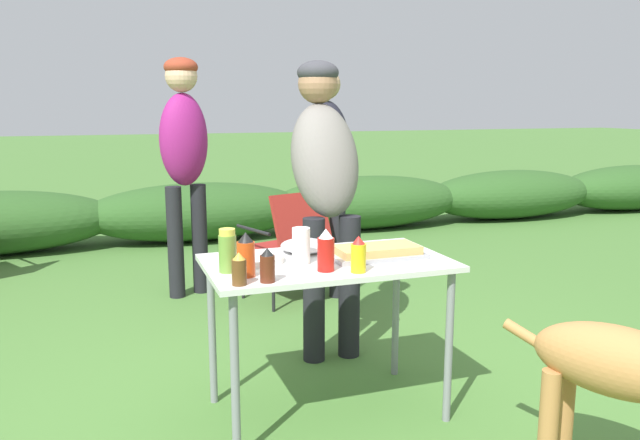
{
  "coord_description": "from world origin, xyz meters",
  "views": [
    {
      "loc": [
        -0.95,
        -2.59,
        1.44
      ],
      "look_at": [
        0.04,
        0.2,
        0.89
      ],
      "focal_mm": 35.0,
      "sensor_mm": 36.0,
      "label": 1
    }
  ],
  "objects_px": {
    "folding_table": "(327,276)",
    "mixing_bowl": "(304,246)",
    "plate_stack": "(257,259)",
    "mustard_bottle": "(358,255)",
    "paper_cup_stack": "(301,246)",
    "ketchup_bottle": "(326,251)",
    "standing_person_in_dark_puffer": "(325,162)",
    "standing_person_in_navy_coat": "(325,174)",
    "bbq_sauce_bottle": "(267,266)",
    "hot_sauce_bottle": "(246,256)",
    "dog": "(631,374)",
    "food_tray": "(377,252)",
    "relish_jar": "(228,251)",
    "camp_chair_near_hedge": "(288,241)",
    "beer_bottle": "(239,269)",
    "standing_person_in_gray_fleece": "(184,149)"
  },
  "relations": [
    {
      "from": "standing_person_in_gray_fleece",
      "to": "plate_stack",
      "type": "bearing_deg",
      "value": -108.59
    },
    {
      "from": "standing_person_in_navy_coat",
      "to": "standing_person_in_dark_puffer",
      "type": "xyz_separation_m",
      "value": [
        0.37,
        1.03,
        -0.03
      ]
    },
    {
      "from": "relish_jar",
      "to": "dog",
      "type": "height_order",
      "value": "relish_jar"
    },
    {
      "from": "mustard_bottle",
      "to": "standing_person_in_dark_puffer",
      "type": "bearing_deg",
      "value": 74.1
    },
    {
      "from": "hot_sauce_bottle",
      "to": "standing_person_in_dark_puffer",
      "type": "distance_m",
      "value": 2.16
    },
    {
      "from": "standing_person_in_dark_puffer",
      "to": "folding_table",
      "type": "bearing_deg",
      "value": -67.18
    },
    {
      "from": "mustard_bottle",
      "to": "plate_stack",
      "type": "bearing_deg",
      "value": 139.54
    },
    {
      "from": "food_tray",
      "to": "relish_jar",
      "type": "xyz_separation_m",
      "value": [
        -0.7,
        -0.02,
        0.06
      ]
    },
    {
      "from": "mixing_bowl",
      "to": "standing_person_in_navy_coat",
      "type": "bearing_deg",
      "value": 60.61
    },
    {
      "from": "folding_table",
      "to": "mixing_bowl",
      "type": "height_order",
      "value": "mixing_bowl"
    },
    {
      "from": "bbq_sauce_bottle",
      "to": "hot_sauce_bottle",
      "type": "bearing_deg",
      "value": 119.91
    },
    {
      "from": "plate_stack",
      "to": "mustard_bottle",
      "type": "distance_m",
      "value": 0.48
    },
    {
      "from": "relish_jar",
      "to": "beer_bottle",
      "type": "bearing_deg",
      "value": -88.86
    },
    {
      "from": "plate_stack",
      "to": "standing_person_in_navy_coat",
      "type": "xyz_separation_m",
      "value": [
        0.56,
        0.64,
        0.3
      ]
    },
    {
      "from": "ketchup_bottle",
      "to": "standing_person_in_navy_coat",
      "type": "xyz_separation_m",
      "value": [
        0.32,
        0.89,
        0.23
      ]
    },
    {
      "from": "paper_cup_stack",
      "to": "standing_person_in_navy_coat",
      "type": "relative_size",
      "value": 0.1
    },
    {
      "from": "paper_cup_stack",
      "to": "standing_person_in_navy_coat",
      "type": "distance_m",
      "value": 0.86
    },
    {
      "from": "plate_stack",
      "to": "standing_person_in_navy_coat",
      "type": "bearing_deg",
      "value": 48.98
    },
    {
      "from": "standing_person_in_gray_fleece",
      "to": "camp_chair_near_hedge",
      "type": "relative_size",
      "value": 2.14
    },
    {
      "from": "standing_person_in_navy_coat",
      "to": "relish_jar",
      "type": "bearing_deg",
      "value": -132.04
    },
    {
      "from": "folding_table",
      "to": "bbq_sauce_bottle",
      "type": "distance_m",
      "value": 0.45
    },
    {
      "from": "folding_table",
      "to": "dog",
      "type": "xyz_separation_m",
      "value": [
        0.79,
        -1.0,
        -0.17
      ]
    },
    {
      "from": "food_tray",
      "to": "dog",
      "type": "xyz_separation_m",
      "value": [
        0.55,
        -0.97,
        -0.27
      ]
    },
    {
      "from": "hot_sauce_bottle",
      "to": "mustard_bottle",
      "type": "bearing_deg",
      "value": -11.22
    },
    {
      "from": "standing_person_in_navy_coat",
      "to": "dog",
      "type": "relative_size",
      "value": 1.99
    },
    {
      "from": "mixing_bowl",
      "to": "paper_cup_stack",
      "type": "distance_m",
      "value": 0.22
    },
    {
      "from": "food_tray",
      "to": "dog",
      "type": "bearing_deg",
      "value": -60.35
    },
    {
      "from": "mixing_bowl",
      "to": "dog",
      "type": "bearing_deg",
      "value": -54.79
    },
    {
      "from": "mustard_bottle",
      "to": "relish_jar",
      "type": "xyz_separation_m",
      "value": [
        -0.52,
        0.19,
        0.02
      ]
    },
    {
      "from": "beer_bottle",
      "to": "bbq_sauce_bottle",
      "type": "relative_size",
      "value": 0.94
    },
    {
      "from": "bbq_sauce_bottle",
      "to": "standing_person_in_gray_fleece",
      "type": "relative_size",
      "value": 0.08
    },
    {
      "from": "ketchup_bottle",
      "to": "camp_chair_near_hedge",
      "type": "distance_m",
      "value": 1.89
    },
    {
      "from": "relish_jar",
      "to": "bbq_sauce_bottle",
      "type": "distance_m",
      "value": 0.24
    },
    {
      "from": "beer_bottle",
      "to": "standing_person_in_dark_puffer",
      "type": "relative_size",
      "value": 0.08
    },
    {
      "from": "beer_bottle",
      "to": "ketchup_bottle",
      "type": "bearing_deg",
      "value": 12.39
    },
    {
      "from": "food_tray",
      "to": "paper_cup_stack",
      "type": "distance_m",
      "value": 0.37
    },
    {
      "from": "camp_chair_near_hedge",
      "to": "relish_jar",
      "type": "bearing_deg",
      "value": -134.06
    },
    {
      "from": "paper_cup_stack",
      "to": "ketchup_bottle",
      "type": "distance_m",
      "value": 0.17
    },
    {
      "from": "standing_person_in_dark_puffer",
      "to": "mixing_bowl",
      "type": "bearing_deg",
      "value": -70.83
    },
    {
      "from": "relish_jar",
      "to": "beer_bottle",
      "type": "height_order",
      "value": "relish_jar"
    },
    {
      "from": "dog",
      "to": "mixing_bowl",
      "type": "bearing_deg",
      "value": -84.43
    },
    {
      "from": "bbq_sauce_bottle",
      "to": "ketchup_bottle",
      "type": "distance_m",
      "value": 0.29
    },
    {
      "from": "mixing_bowl",
      "to": "camp_chair_near_hedge",
      "type": "xyz_separation_m",
      "value": [
        0.35,
        1.46,
        -0.3
      ]
    },
    {
      "from": "mixing_bowl",
      "to": "mustard_bottle",
      "type": "bearing_deg",
      "value": -76.29
    },
    {
      "from": "folding_table",
      "to": "hot_sauce_bottle",
      "type": "height_order",
      "value": "hot_sauce_bottle"
    },
    {
      "from": "paper_cup_stack",
      "to": "beer_bottle",
      "type": "height_order",
      "value": "paper_cup_stack"
    },
    {
      "from": "folding_table",
      "to": "camp_chair_near_hedge",
      "type": "bearing_deg",
      "value": 79.61
    },
    {
      "from": "camp_chair_near_hedge",
      "to": "bbq_sauce_bottle",
      "type": "bearing_deg",
      "value": -128.54
    },
    {
      "from": "standing_person_in_navy_coat",
      "to": "camp_chair_near_hedge",
      "type": "relative_size",
      "value": 2.03
    },
    {
      "from": "standing_person_in_gray_fleece",
      "to": "beer_bottle",
      "type": "bearing_deg",
      "value": -112.45
    }
  ]
}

